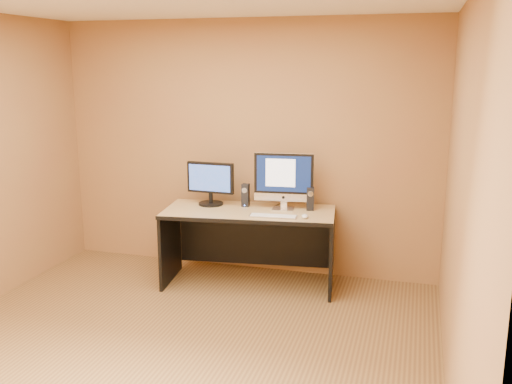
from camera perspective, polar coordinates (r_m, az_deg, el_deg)
floor at (r=4.54m, az=-8.70°, el=-15.69°), size 4.00×4.00×0.00m
walls at (r=4.09m, az=-9.30°, el=0.55°), size 4.00×4.00×2.60m
desk at (r=5.63m, az=-0.70°, el=-5.60°), size 1.72×0.92×0.76m
imac at (r=5.52m, az=2.76°, el=1.12°), size 0.61×0.28×0.57m
second_monitor at (r=5.72m, az=-4.57°, el=0.83°), size 0.50×0.26×0.43m
speaker_left at (r=5.66m, az=-1.05°, el=-0.32°), size 0.07×0.08×0.23m
speaker_right at (r=5.54m, az=5.44°, el=-0.67°), size 0.08×0.09×0.23m
keyboard at (r=5.29m, az=1.72°, el=-2.42°), size 0.45×0.16×0.02m
mouse at (r=5.27m, az=4.91°, el=-2.42°), size 0.08×0.11×0.04m
cable_a at (r=5.67m, az=3.02°, el=-1.44°), size 0.11×0.21×0.01m
cable_b at (r=5.76m, az=2.32°, el=-1.22°), size 0.05×0.18×0.01m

